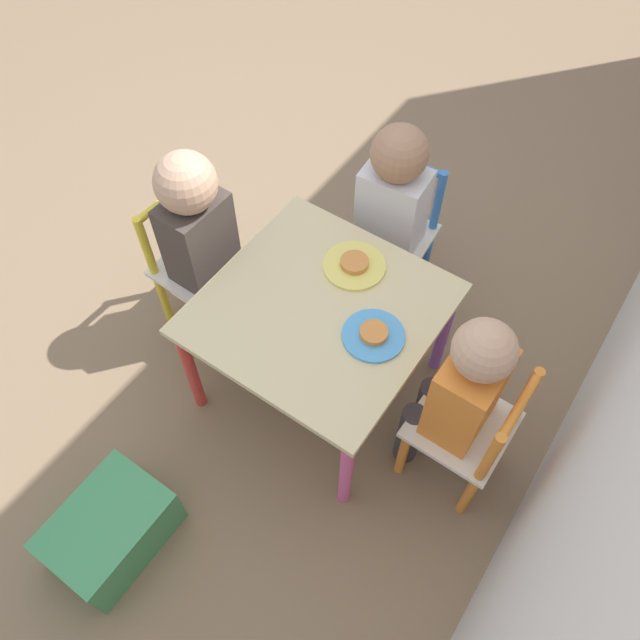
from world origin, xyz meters
name	(u,v)px	position (x,y,z in m)	size (l,w,h in m)	color
ground_plane	(320,383)	(0.00, 0.00, 0.00)	(6.00, 6.00, 0.00)	#7F664C
kids_table	(320,318)	(0.00, 0.00, 0.38)	(0.62, 0.62, 0.43)	beige
chair_orange	(468,431)	(0.01, 0.50, 0.25)	(0.26, 0.26, 0.51)	silver
chair_blue	(393,235)	(-0.50, -0.04, 0.25)	(0.28, 0.28, 0.51)	silver
chair_yellow	(197,266)	(-0.01, -0.50, 0.25)	(0.27, 0.27, 0.51)	silver
child_back	(459,391)	(0.00, 0.44, 0.42)	(0.20, 0.21, 0.70)	#38383D
child_left	(391,206)	(-0.44, -0.04, 0.44)	(0.22, 0.21, 0.72)	#7A6B5B
child_front	(201,233)	(-0.01, -0.44, 0.45)	(0.20, 0.23, 0.73)	#7A6B5B
plate_back	(373,335)	(0.00, 0.17, 0.44)	(0.17, 0.17, 0.03)	#4C9EE0
plate_left	(354,265)	(-0.17, 0.00, 0.44)	(0.18, 0.18, 0.03)	#EADB66
storage_bin	(111,530)	(0.75, -0.18, 0.09)	(0.33, 0.24, 0.18)	#3D8E56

